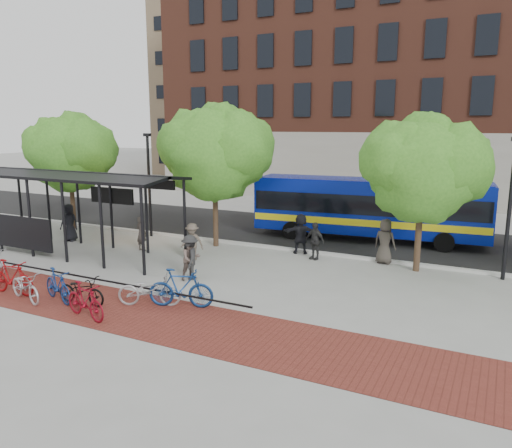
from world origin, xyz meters
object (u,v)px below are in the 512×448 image
at_px(tree_b, 217,149).
at_px(pedestrian_9, 190,257).
at_px(tree_a, 71,150).
at_px(pedestrian_5, 301,234).
at_px(lamp_post_right, 510,205).
at_px(bike_9, 85,301).
at_px(bike_7, 58,285).
at_px(pedestrian_6, 385,241).
at_px(bike_5, 12,277).
at_px(bus, 369,205).
at_px(bike_11, 181,288).
at_px(bike_10, 149,290).
at_px(pedestrian_1, 141,233).
at_px(bike_8, 81,290).
at_px(pedestrian_3, 192,242).
at_px(pedestrian_0, 69,223).
at_px(tree_c, 426,165).
at_px(bike_6, 25,286).
at_px(lamp_post_left, 149,182).
at_px(pedestrian_4, 315,241).
at_px(pedestrian_8, 191,259).

distance_m(tree_b, pedestrian_9, 6.30).
distance_m(tree_a, pedestrian_5, 13.37).
distance_m(lamp_post_right, bike_9, 14.59).
distance_m(bike_7, pedestrian_6, 12.32).
height_order(tree_b, bike_5, tree_b).
relative_size(bus, bike_11, 5.48).
bearing_deg(bike_10, tree_a, 30.85).
bearing_deg(pedestrian_1, bike_11, 146.70).
bearing_deg(bike_8, pedestrian_3, -4.89).
relative_size(bike_5, pedestrian_0, 1.08).
height_order(tree_c, bike_8, tree_c).
relative_size(tree_b, lamp_post_right, 1.26).
bearing_deg(bus, tree_a, -169.43).
xyz_separation_m(tree_a, bike_7, (8.29, -8.67, -3.71)).
bearing_deg(bike_6, pedestrian_5, -14.91).
relative_size(lamp_post_left, pedestrian_5, 2.90).
height_order(tree_b, bus, tree_b).
bearing_deg(bike_6, bus, -13.80).
xyz_separation_m(bike_5, bike_11, (5.69, 1.53, 0.03)).
height_order(pedestrian_5, pedestrian_6, pedestrian_6).
height_order(tree_a, bike_9, tree_a).
distance_m(tree_a, pedestrian_3, 10.30).
height_order(bus, pedestrian_9, bus).
height_order(pedestrian_4, pedestrian_9, pedestrian_9).
relative_size(bike_6, bike_8, 1.06).
relative_size(bike_9, pedestrian_3, 1.15).
bearing_deg(pedestrian_1, pedestrian_6, -156.51).
height_order(bus, bike_11, bus).
xyz_separation_m(pedestrian_3, pedestrian_4, (4.47, 2.42, 0.01)).
distance_m(tree_c, pedestrian_5, 5.99).
relative_size(tree_c, pedestrian_6, 3.23).
distance_m(pedestrian_0, pedestrian_4, 11.94).
distance_m(bike_9, pedestrian_3, 6.78).
distance_m(bike_10, pedestrian_8, 2.86).
distance_m(bike_10, pedestrian_4, 7.95).
height_order(bike_8, bike_9, bike_9).
height_order(tree_a, bike_5, tree_a).
height_order(bus, bike_5, bus).
relative_size(tree_c, lamp_post_left, 1.16).
xyz_separation_m(lamp_post_left, pedestrian_4, (8.90, -0.45, -1.96)).
height_order(tree_c, pedestrian_6, tree_c).
relative_size(tree_a, pedestrian_9, 3.75).
bearing_deg(pedestrian_3, bike_5, -121.40).
relative_size(tree_b, pedestrian_5, 3.66).
bearing_deg(bike_6, pedestrian_6, -28.46).
xyz_separation_m(pedestrian_6, pedestrian_9, (-5.82, -5.30, -0.09)).
relative_size(bike_5, pedestrian_3, 1.25).
height_order(tree_a, bike_8, tree_a).
xyz_separation_m(tree_c, pedestrian_6, (-1.43, 0.45, -3.14)).
bearing_deg(lamp_post_left, tree_c, -1.10).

